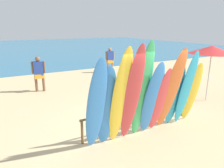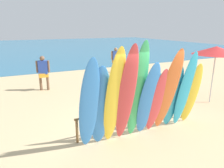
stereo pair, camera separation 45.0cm
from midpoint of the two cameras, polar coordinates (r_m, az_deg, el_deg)
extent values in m
plane|color=tan|center=(19.42, -14.97, 5.92)|extent=(60.00, 60.00, 0.00)
cube|color=teal|center=(34.72, -19.84, 9.61)|extent=(60.00, 40.00, 0.02)
cylinder|color=brown|center=(5.79, -7.43, -12.85)|extent=(0.07, 0.07, 0.69)
cylinder|color=brown|center=(7.69, 20.62, -6.38)|extent=(0.07, 0.07, 0.69)
cylinder|color=brown|center=(6.40, 8.87, -6.64)|extent=(3.90, 0.06, 0.06)
ellipsoid|color=#337AD1|center=(5.00, -3.80, -6.18)|extent=(0.53, 0.75, 2.48)
ellipsoid|color=#337AD1|center=(5.21, -0.84, -6.54)|extent=(0.60, 0.63, 2.25)
ellipsoid|color=yellow|center=(5.16, 3.07, -4.13)|extent=(0.49, 0.82, 2.69)
ellipsoid|color=#D13D42|center=(5.27, 6.45, -3.45)|extent=(0.53, 0.93, 2.75)
ellipsoid|color=#38B266|center=(5.57, 9.42, -2.28)|extent=(0.48, 0.70, 2.80)
ellipsoid|color=#337AD1|center=(5.85, 12.12, -4.40)|extent=(0.58, 0.69, 2.25)
ellipsoid|color=#D13D42|center=(6.11, 14.39, -4.76)|extent=(0.53, 0.67, 2.03)
ellipsoid|color=orange|center=(6.19, 17.39, -2.08)|extent=(0.58, 0.87, 2.57)
ellipsoid|color=#289EC6|center=(6.64, 18.50, -3.44)|extent=(0.59, 0.51, 2.03)
ellipsoid|color=#289EC6|center=(6.73, 21.38, -1.65)|extent=(0.56, 0.63, 2.44)
ellipsoid|color=yellow|center=(7.08, 22.90, -2.58)|extent=(0.56, 0.61, 2.06)
cylinder|color=#9E704C|center=(14.37, 1.28, 4.87)|extent=(0.13, 0.13, 0.83)
cylinder|color=#9E704C|center=(14.46, 2.60, 4.93)|extent=(0.13, 0.13, 0.83)
cube|color=orange|center=(14.35, 1.95, 6.27)|extent=(0.45, 0.27, 0.20)
cube|color=#2D4CB2|center=(14.29, 1.97, 7.82)|extent=(0.47, 0.31, 0.65)
sphere|color=#9E704C|center=(14.24, 1.99, 9.58)|extent=(0.23, 0.23, 0.23)
cylinder|color=#9E704C|center=(14.22, 0.89, 7.93)|extent=(0.10, 0.10, 0.58)
cylinder|color=#9E704C|center=(14.36, 3.04, 7.99)|extent=(0.10, 0.10, 0.58)
cylinder|color=brown|center=(10.81, -18.06, 0.51)|extent=(0.13, 0.13, 0.84)
cylinder|color=brown|center=(10.76, -16.24, 0.59)|extent=(0.13, 0.13, 0.84)
cube|color=orange|center=(10.70, -17.30, 2.36)|extent=(0.45, 0.28, 0.20)
cube|color=#2D4CB2|center=(10.62, -17.47, 4.43)|extent=(0.48, 0.34, 0.65)
sphere|color=brown|center=(10.55, -17.67, 6.79)|extent=(0.24, 0.24, 0.24)
cylinder|color=brown|center=(10.66, -18.96, 4.54)|extent=(0.10, 0.10, 0.58)
cylinder|color=brown|center=(10.58, -16.01, 4.70)|extent=(0.10, 0.10, 0.58)
cylinder|color=#B7B7BC|center=(10.61, 15.84, -1.15)|extent=(0.02, 0.02, 0.28)
cylinder|color=#B7B7BC|center=(10.92, 17.28, -0.79)|extent=(0.02, 0.02, 0.28)
cylinder|color=#B7B7BC|center=(10.84, 14.33, -0.68)|extent=(0.02, 0.02, 0.28)
cylinder|color=#B7B7BC|center=(11.15, 15.78, -0.34)|extent=(0.02, 0.02, 0.28)
cube|color=#2D9370|center=(10.84, 15.87, 0.05)|extent=(0.56, 0.52, 0.03)
cube|color=#2D9370|center=(10.99, 14.59, 1.76)|extent=(0.54, 0.35, 0.50)
cylinder|color=silver|center=(9.47, 27.39, 1.92)|extent=(0.04, 0.04, 2.27)
cone|color=red|center=(9.31, 28.20, 8.22)|extent=(1.84, 1.84, 0.32)
camera|label=1|loc=(0.23, -88.33, 0.47)|focal=32.98mm
camera|label=2|loc=(0.23, 91.67, -0.47)|focal=32.98mm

